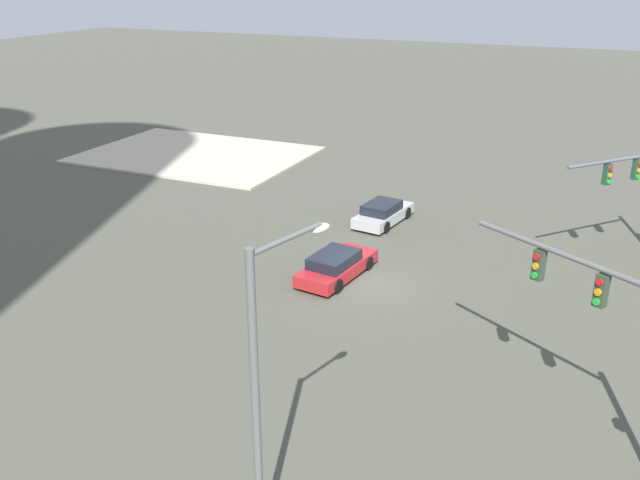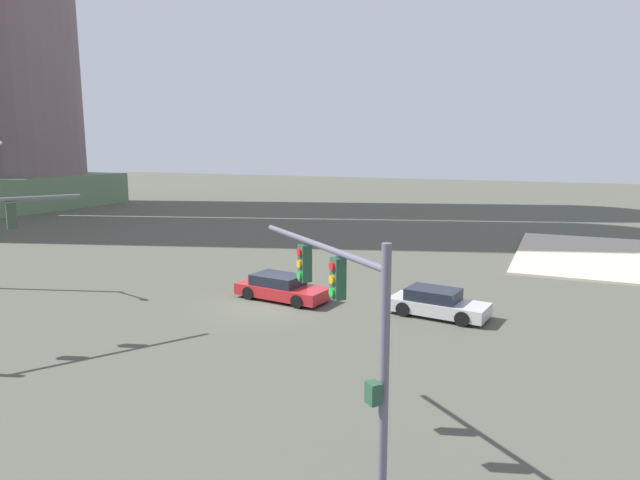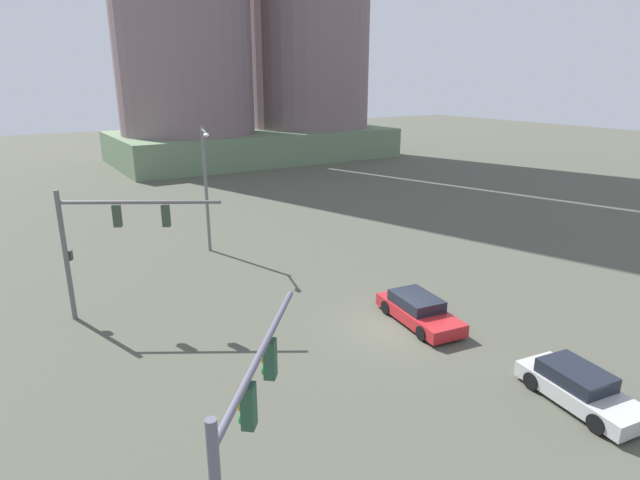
{
  "view_description": "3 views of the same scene",
  "coord_description": "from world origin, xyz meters",
  "px_view_note": "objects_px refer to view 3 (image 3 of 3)",
  "views": [
    {
      "loc": [
        -9.54,
        25.68,
        13.09
      ],
      "look_at": [
        1.44,
        1.33,
        2.33
      ],
      "focal_mm": 38.38,
      "sensor_mm": 36.0,
      "label": 1
    },
    {
      "loc": [
        -21.47,
        -12.3,
        7.35
      ],
      "look_at": [
        2.87,
        -1.5,
        2.77
      ],
      "focal_mm": 30.8,
      "sensor_mm": 36.0,
      "label": 2
    },
    {
      "loc": [
        -13.78,
        -15.99,
        10.53
      ],
      "look_at": [
        -2.31,
        2.4,
        3.8
      ],
      "focal_mm": 29.38,
      "sensor_mm": 36.0,
      "label": 3
    }
  ],
  "objects_px": {
    "sedan_car_approaching": "(418,310)",
    "streetlamp_curved_arm": "(206,181)",
    "traffic_signal_near_corner": "(105,232)",
    "traffic_signal_opposite_side": "(244,443)",
    "sedan_car_waiting_far": "(579,388)"
  },
  "relations": [
    {
      "from": "traffic_signal_opposite_side",
      "to": "sedan_car_approaching",
      "type": "relative_size",
      "value": 1.16
    },
    {
      "from": "streetlamp_curved_arm",
      "to": "sedan_car_waiting_far",
      "type": "distance_m",
      "value": 22.76
    },
    {
      "from": "traffic_signal_near_corner",
      "to": "streetlamp_curved_arm",
      "type": "height_order",
      "value": "streetlamp_curved_arm"
    },
    {
      "from": "sedan_car_approaching",
      "to": "traffic_signal_opposite_side",
      "type": "bearing_deg",
      "value": -49.01
    },
    {
      "from": "traffic_signal_opposite_side",
      "to": "streetlamp_curved_arm",
      "type": "xyz_separation_m",
      "value": [
        7.5,
        22.33,
        0.73
      ]
    },
    {
      "from": "sedan_car_approaching",
      "to": "streetlamp_curved_arm",
      "type": "bearing_deg",
      "value": -155.91
    },
    {
      "from": "traffic_signal_near_corner",
      "to": "traffic_signal_opposite_side",
      "type": "height_order",
      "value": "traffic_signal_near_corner"
    },
    {
      "from": "traffic_signal_near_corner",
      "to": "streetlamp_curved_arm",
      "type": "xyz_separation_m",
      "value": [
        7.11,
        6.78,
        0.42
      ]
    },
    {
      "from": "traffic_signal_near_corner",
      "to": "sedan_car_approaching",
      "type": "xyz_separation_m",
      "value": [
        11.47,
        -7.66,
        -3.55
      ]
    },
    {
      "from": "streetlamp_curved_arm",
      "to": "sedan_car_approaching",
      "type": "height_order",
      "value": "streetlamp_curved_arm"
    },
    {
      "from": "sedan_car_waiting_far",
      "to": "streetlamp_curved_arm",
      "type": "bearing_deg",
      "value": -160.12
    },
    {
      "from": "traffic_signal_opposite_side",
      "to": "sedan_car_approaching",
      "type": "height_order",
      "value": "traffic_signal_opposite_side"
    },
    {
      "from": "traffic_signal_near_corner",
      "to": "traffic_signal_opposite_side",
      "type": "bearing_deg",
      "value": -60.43
    },
    {
      "from": "traffic_signal_near_corner",
      "to": "sedan_car_approaching",
      "type": "height_order",
      "value": "traffic_signal_near_corner"
    },
    {
      "from": "traffic_signal_opposite_side",
      "to": "sedan_car_waiting_far",
      "type": "relative_size",
      "value": 1.25
    }
  ]
}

